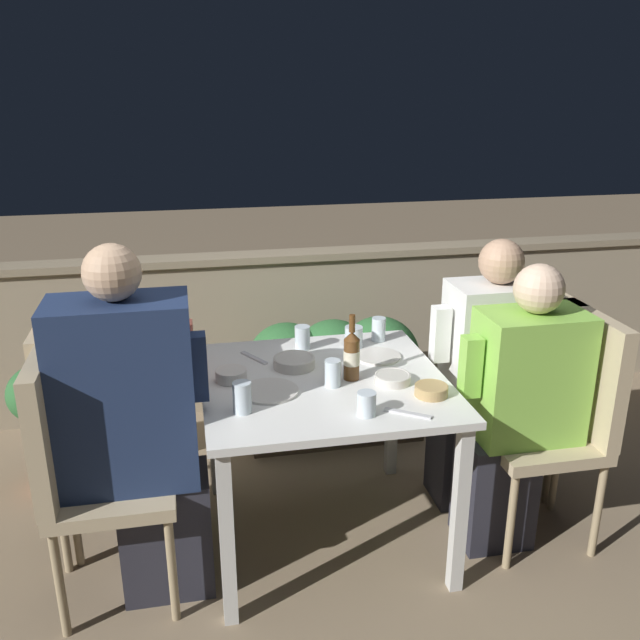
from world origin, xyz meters
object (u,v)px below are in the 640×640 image
(person_coral_top, at_px, (134,403))
(person_green_blouse, at_px, (517,409))
(beer_bottle, at_px, (352,355))
(person_white_polo, at_px, (484,374))
(chair_left_near, at_px, (80,459))
(chair_left_far, at_px, (81,415))
(chair_right_near, at_px, (565,408))
(chair_right_far, at_px, (527,376))
(potted_plant, at_px, (43,414))
(person_navy_jumper, at_px, (138,430))

(person_coral_top, height_order, person_green_blouse, person_coral_top)
(person_coral_top, distance_m, beer_bottle, 0.89)
(person_green_blouse, xyz_separation_m, person_white_polo, (0.00, 0.32, 0.01))
(chair_left_near, bearing_deg, chair_left_far, 96.60)
(person_coral_top, xyz_separation_m, chair_right_near, (1.70, -0.33, -0.03))
(chair_right_far, relative_size, person_white_polo, 0.80)
(chair_right_near, distance_m, chair_right_far, 0.32)
(person_coral_top, xyz_separation_m, potted_plant, (-0.45, 0.46, -0.23))
(chair_right_near, height_order, person_white_polo, person_white_polo)
(person_white_polo, bearing_deg, chair_right_far, 0.00)
(chair_left_far, distance_m, chair_right_far, 1.91)
(chair_right_far, xyz_separation_m, potted_plant, (-2.15, 0.47, -0.20))
(person_coral_top, height_order, chair_right_far, person_coral_top)
(person_coral_top, distance_m, chair_right_far, 1.70)
(chair_right_near, bearing_deg, potted_plant, 159.94)
(person_navy_jumper, distance_m, person_white_polo, 1.50)
(chair_left_near, relative_size, beer_bottle, 3.69)
(person_coral_top, bearing_deg, person_green_blouse, -12.34)
(beer_bottle, bearing_deg, chair_right_near, -9.30)
(chair_left_near, distance_m, person_coral_top, 0.38)
(person_white_polo, bearing_deg, beer_bottle, -164.52)
(chair_right_near, height_order, potted_plant, chair_right_near)
(chair_right_near, xyz_separation_m, person_green_blouse, (-0.21, -0.00, 0.02))
(person_navy_jumper, distance_m, potted_plant, 0.98)
(person_green_blouse, distance_m, chair_right_far, 0.38)
(chair_left_far, bearing_deg, potted_plant, 117.85)
(potted_plant, bearing_deg, person_white_polo, -13.50)
(chair_right_near, relative_size, person_white_polo, 0.80)
(person_coral_top, xyz_separation_m, chair_right_far, (1.70, -0.01, -0.03))
(person_coral_top, xyz_separation_m, beer_bottle, (0.85, -0.19, 0.22))
(person_navy_jumper, xyz_separation_m, chair_left_far, (-0.24, 0.34, -0.09))
(person_navy_jumper, relative_size, potted_plant, 2.17)
(person_green_blouse, height_order, beer_bottle, person_green_blouse)
(chair_left_near, distance_m, chair_right_near, 1.87)
(chair_left_near, relative_size, person_navy_jumper, 0.73)
(person_navy_jumper, bearing_deg, chair_left_near, 180.00)
(beer_bottle, relative_size, potted_plant, 0.43)
(chair_left_near, height_order, person_coral_top, person_coral_top)
(chair_left_near, bearing_deg, potted_plant, 109.40)
(person_coral_top, relative_size, person_white_polo, 1.01)
(person_coral_top, bearing_deg, chair_left_near, -116.25)
(beer_bottle, xyz_separation_m, potted_plant, (-1.30, 0.65, -0.45))
(beer_bottle, height_order, potted_plant, beer_bottle)
(chair_right_near, xyz_separation_m, beer_bottle, (-0.86, 0.14, 0.25))
(person_navy_jumper, distance_m, beer_bottle, 0.84)
(chair_left_far, relative_size, beer_bottle, 3.69)
(chair_left_near, relative_size, chair_left_far, 1.00)
(person_green_blouse, height_order, chair_right_far, person_green_blouse)
(chair_right_far, bearing_deg, beer_bottle, -168.17)
(person_green_blouse, relative_size, potted_plant, 1.93)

